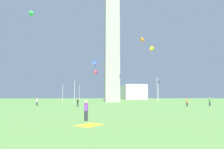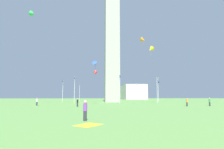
{
  "view_description": "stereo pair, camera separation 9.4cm",
  "coord_description": "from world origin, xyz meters",
  "views": [
    {
      "loc": [
        64.67,
        -7.74,
        1.99
      ],
      "look_at": [
        0.0,
        0.0,
        9.82
      ],
      "focal_mm": 29.3,
      "sensor_mm": 36.0,
      "label": 1
    },
    {
      "loc": [
        64.68,
        -7.65,
        1.99
      ],
      "look_at": [
        0.0,
        0.0,
        9.82
      ],
      "focal_mm": 29.3,
      "sensor_mm": 36.0,
      "label": 2
    }
  ],
  "objects": [
    {
      "name": "flagpole_w",
      "position": [
        0.06,
        -17.13,
        4.2
      ],
      "size": [
        1.12,
        0.14,
        7.63
      ],
      "color": "silver",
      "rests_on": "ground"
    },
    {
      "name": "person_black_shirt",
      "position": [
        28.31,
        -10.1,
        0.81
      ],
      "size": [
        0.32,
        0.32,
        1.63
      ],
      "rotation": [
        0.0,
        0.0,
        2.69
      ],
      "color": "#2D2D38",
      "rests_on": "ground"
    },
    {
      "name": "flagpole_nw",
      "position": [
        12.17,
        -12.11,
        4.2
      ],
      "size": [
        1.12,
        0.14,
        7.63
      ],
      "color": "silver",
      "rests_on": "ground"
    },
    {
      "name": "kite_red_delta",
      "position": [
        6.01,
        -6.23,
        9.6
      ],
      "size": [
        1.96,
        1.71,
        2.56
      ],
      "color": "red"
    },
    {
      "name": "flagpole_sw",
      "position": [
        -12.05,
        -12.11,
        4.2
      ],
      "size": [
        1.12,
        0.14,
        7.63
      ],
      "color": "silver",
      "rests_on": "ground"
    },
    {
      "name": "person_orange_shirt",
      "position": [
        29.32,
        11.85,
        0.81
      ],
      "size": [
        0.32,
        0.32,
        1.64
      ],
      "rotation": [
        0.0,
        0.0,
        -3.03
      ],
      "color": "#2D2D38",
      "rests_on": "ground"
    },
    {
      "name": "flagpole_s",
      "position": [
        -17.07,
        0.0,
        4.2
      ],
      "size": [
        1.12,
        0.14,
        7.63
      ],
      "color": "silver",
      "rests_on": "ground"
    },
    {
      "name": "picnic_blanket_near_first_person",
      "position": [
        51.49,
        -7.75,
        0.01
      ],
      "size": [
        2.28,
        2.23,
        0.01
      ],
      "primitive_type": "cube",
      "rotation": [
        0.0,
        0.0,
        2.44
      ],
      "color": "yellow",
      "rests_on": "ground"
    },
    {
      "name": "flagpole_se",
      "position": [
        -12.05,
        12.11,
        4.2
      ],
      "size": [
        1.12,
        0.14,
        7.63
      ],
      "color": "silver",
      "rests_on": "ground"
    },
    {
      "name": "person_green_shirt",
      "position": [
        28.93,
        17.06,
        0.86
      ],
      "size": [
        0.32,
        0.32,
        1.73
      ],
      "rotation": [
        0.0,
        0.0,
        -2.78
      ],
      "color": "#2D2D38",
      "rests_on": "ground"
    },
    {
      "name": "ground_plane",
      "position": [
        0.0,
        0.0,
        0.0
      ],
      "size": [
        260.0,
        260.0,
        0.0
      ],
      "primitive_type": "plane",
      "color": "#609347"
    },
    {
      "name": "flagpole_ne",
      "position": [
        12.17,
        12.11,
        4.2
      ],
      "size": [
        1.12,
        0.14,
        7.63
      ],
      "color": "silver",
      "rests_on": "ground"
    },
    {
      "name": "kite_yellow_delta",
      "position": [
        20.15,
        7.73,
        14.09
      ],
      "size": [
        1.77,
        2.04,
        2.67
      ],
      "color": "yellow"
    },
    {
      "name": "flagpole_e",
      "position": [
        0.06,
        17.13,
        4.2
      ],
      "size": [
        1.12,
        0.14,
        7.63
      ],
      "color": "silver",
      "rests_on": "ground"
    },
    {
      "name": "kite_green_delta",
      "position": [
        21.96,
        -21.44,
        21.33
      ],
      "size": [
        1.83,
        1.84,
        2.4
      ],
      "color": "green"
    },
    {
      "name": "flagpole_n",
      "position": [
        17.19,
        0.0,
        4.2
      ],
      "size": [
        1.12,
        0.14,
        7.63
      ],
      "color": "silver",
      "rests_on": "ground"
    },
    {
      "name": "obelisk_monument",
      "position": [
        0.0,
        0.0,
        23.13
      ],
      "size": [
        5.09,
        5.09,
        46.26
      ],
      "color": "#A8A399",
      "rests_on": "ground"
    },
    {
      "name": "person_white_shirt",
      "position": [
        22.63,
        -19.25,
        0.86
      ],
      "size": [
        0.32,
        0.32,
        1.74
      ],
      "rotation": [
        0.0,
        0.0,
        2.16
      ],
      "color": "#2D2D38",
      "rests_on": "ground"
    },
    {
      "name": "kite_blue_delta",
      "position": [
        19.13,
        -6.53,
        10.1
      ],
      "size": [
        1.92,
        1.74,
        2.49
      ],
      "color": "blue"
    },
    {
      "name": "kite_orange_delta",
      "position": [
        26.32,
        3.82,
        14.5
      ],
      "size": [
        1.5,
        1.66,
        2.21
      ],
      "color": "orange"
    },
    {
      "name": "person_purple_shirt",
      "position": [
        49.26,
        -8.05,
        0.83
      ],
      "size": [
        0.32,
        0.32,
        1.67
      ],
      "rotation": [
        0.0,
        0.0,
        3.36
      ],
      "color": "#2D2D38",
      "rests_on": "ground"
    },
    {
      "name": "distant_building",
      "position": [
        -58.58,
        20.52,
        4.77
      ],
      "size": [
        29.17,
        13.6,
        9.53
      ],
      "color": "beige",
      "rests_on": "ground"
    }
  ]
}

